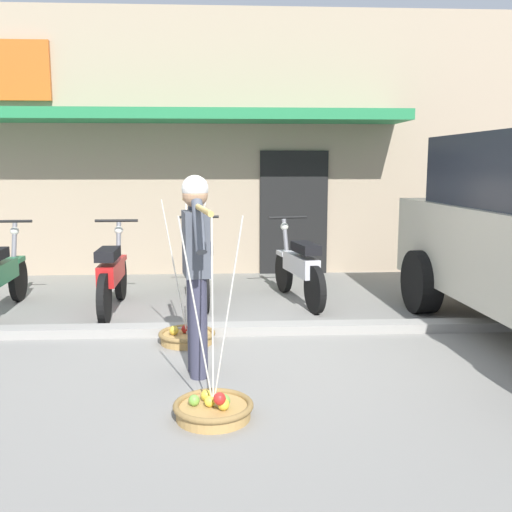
{
  "coord_description": "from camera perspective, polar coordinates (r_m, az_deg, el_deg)",
  "views": [
    {
      "loc": [
        -0.09,
        -5.29,
        1.78
      ],
      "look_at": [
        0.24,
        0.6,
        0.85
      ],
      "focal_mm": 40.81,
      "sensor_mm": 36.0,
      "label": 1
    }
  ],
  "objects": [
    {
      "name": "storefront_building",
      "position": [
        11.95,
        -7.19,
        10.44
      ],
      "size": [
        13.0,
        6.0,
        4.2
      ],
      "color": "tan",
      "rests_on": "ground"
    },
    {
      "name": "motorcycle_second_in_row",
      "position": [
        7.26,
        -13.91,
        -1.83
      ],
      "size": [
        0.54,
        1.82,
        1.09
      ],
      "color": "black",
      "rests_on": "ground"
    },
    {
      "name": "fruit_basket_right_side",
      "position": [
        4.26,
        -4.2,
        -14.58
      ],
      "size": [
        0.57,
        0.57,
        1.45
      ],
      "color": "#B2894C",
      "rests_on": "ground"
    },
    {
      "name": "motorcycle_nearest_shop",
      "position": [
        7.61,
        -23.73,
        -1.84
      ],
      "size": [
        0.54,
        1.82,
        1.09
      ],
      "color": "black",
      "rests_on": "ground"
    },
    {
      "name": "ground_plane",
      "position": [
        5.58,
        -2.13,
        -9.65
      ],
      "size": [
        90.0,
        90.0,
        0.0
      ],
      "primitive_type": "plane",
      "color": "gray"
    },
    {
      "name": "sidewalk_curb",
      "position": [
        6.23,
        -2.26,
        -7.16
      ],
      "size": [
        20.0,
        0.24,
        0.1
      ],
      "primitive_type": "cube",
      "color": "gray",
      "rests_on": "ground"
    },
    {
      "name": "motorcycle_third_in_row",
      "position": [
        7.61,
        -5.33,
        -1.12
      ],
      "size": [
        0.54,
        1.82,
        1.09
      ],
      "color": "black",
      "rests_on": "ground"
    },
    {
      "name": "fruit_vendor",
      "position": [
        4.87,
        -5.89,
        -0.55
      ],
      "size": [
        0.34,
        1.79,
        1.7
      ],
      "color": "#38384C",
      "rests_on": "ground"
    },
    {
      "name": "motorcycle_end_of_row",
      "position": [
        7.54,
        4.25,
        -1.19
      ],
      "size": [
        0.58,
        1.8,
        1.09
      ],
      "color": "black",
      "rests_on": "ground"
    },
    {
      "name": "fruit_basket_left_side",
      "position": [
        5.96,
        -6.8,
        -7.72
      ],
      "size": [
        0.57,
        0.57,
        1.45
      ],
      "color": "#B2894C",
      "rests_on": "ground"
    }
  ]
}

